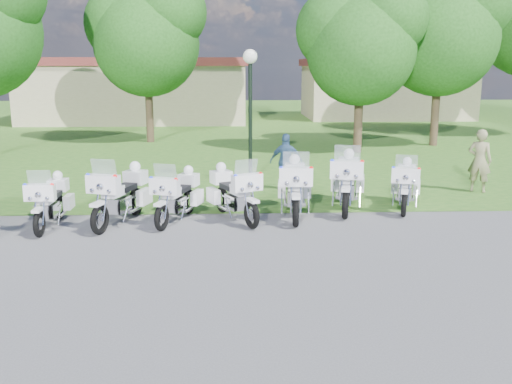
{
  "coord_description": "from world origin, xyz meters",
  "views": [
    {
      "loc": [
        0.28,
        -10.71,
        3.59
      ],
      "look_at": [
        0.75,
        1.2,
        0.95
      ],
      "focal_mm": 40.0,
      "sensor_mm": 36.0,
      "label": 1
    }
  ],
  "objects_px": {
    "motorcycle_4": "(178,195)",
    "motorcycle_5": "(233,192)",
    "motorcycle_7": "(347,180)",
    "lamp_post": "(250,82)",
    "bystander_a": "(480,161)",
    "motorcycle_6": "(295,187)",
    "motorcycle_3": "(121,194)",
    "motorcycle_2": "(51,201)",
    "motorcycle_8": "(406,184)",
    "bystander_c": "(286,162)"
  },
  "relations": [
    {
      "from": "motorcycle_4",
      "to": "motorcycle_5",
      "type": "distance_m",
      "value": 1.32
    },
    {
      "from": "motorcycle_7",
      "to": "lamp_post",
      "type": "distance_m",
      "value": 4.93
    },
    {
      "from": "motorcycle_4",
      "to": "bystander_a",
      "type": "relative_size",
      "value": 1.16
    },
    {
      "from": "motorcycle_6",
      "to": "lamp_post",
      "type": "relative_size",
      "value": 0.62
    },
    {
      "from": "motorcycle_3",
      "to": "motorcycle_4",
      "type": "relative_size",
      "value": 1.1
    },
    {
      "from": "motorcycle_6",
      "to": "bystander_a",
      "type": "relative_size",
      "value": 1.38
    },
    {
      "from": "motorcycle_2",
      "to": "motorcycle_8",
      "type": "bearing_deg",
      "value": -171.52
    },
    {
      "from": "motorcycle_7",
      "to": "bystander_a",
      "type": "xyz_separation_m",
      "value": [
        4.19,
        1.77,
        0.18
      ]
    },
    {
      "from": "motorcycle_3",
      "to": "bystander_a",
      "type": "relative_size",
      "value": 1.29
    },
    {
      "from": "motorcycle_5",
      "to": "lamp_post",
      "type": "distance_m",
      "value": 5.18
    },
    {
      "from": "motorcycle_4",
      "to": "lamp_post",
      "type": "height_order",
      "value": "lamp_post"
    },
    {
      "from": "motorcycle_4",
      "to": "bystander_c",
      "type": "distance_m",
      "value": 4.43
    },
    {
      "from": "motorcycle_3",
      "to": "lamp_post",
      "type": "bearing_deg",
      "value": -106.31
    },
    {
      "from": "motorcycle_7",
      "to": "lamp_post",
      "type": "xyz_separation_m",
      "value": [
        -2.38,
        3.61,
        2.36
      ]
    },
    {
      "from": "motorcycle_5",
      "to": "lamp_post",
      "type": "bearing_deg",
      "value": -121.71
    },
    {
      "from": "motorcycle_2",
      "to": "motorcycle_5",
      "type": "xyz_separation_m",
      "value": [
        4.16,
        0.47,
        0.05
      ]
    },
    {
      "from": "motorcycle_3",
      "to": "motorcycle_7",
      "type": "relative_size",
      "value": 0.91
    },
    {
      "from": "motorcycle_6",
      "to": "motorcycle_8",
      "type": "height_order",
      "value": "motorcycle_6"
    },
    {
      "from": "bystander_a",
      "to": "motorcycle_4",
      "type": "bearing_deg",
      "value": 52.37
    },
    {
      "from": "motorcycle_4",
      "to": "bystander_c",
      "type": "bearing_deg",
      "value": -112.35
    },
    {
      "from": "motorcycle_5",
      "to": "motorcycle_7",
      "type": "xyz_separation_m",
      "value": [
        2.91,
        0.92,
        0.09
      ]
    },
    {
      "from": "motorcycle_8",
      "to": "bystander_a",
      "type": "bearing_deg",
      "value": -128.11
    },
    {
      "from": "motorcycle_5",
      "to": "motorcycle_8",
      "type": "distance_m",
      "value": 4.51
    },
    {
      "from": "motorcycle_3",
      "to": "motorcycle_7",
      "type": "bearing_deg",
      "value": -151.06
    },
    {
      "from": "motorcycle_7",
      "to": "lamp_post",
      "type": "relative_size",
      "value": 0.63
    },
    {
      "from": "motorcycle_5",
      "to": "bystander_a",
      "type": "height_order",
      "value": "bystander_a"
    },
    {
      "from": "motorcycle_6",
      "to": "bystander_c",
      "type": "bearing_deg",
      "value": -86.24
    },
    {
      "from": "motorcycle_8",
      "to": "lamp_post",
      "type": "bearing_deg",
      "value": -25.16
    },
    {
      "from": "bystander_c",
      "to": "motorcycle_4",
      "type": "bearing_deg",
      "value": 63.06
    },
    {
      "from": "motorcycle_3",
      "to": "motorcycle_5",
      "type": "bearing_deg",
      "value": -157.76
    },
    {
      "from": "motorcycle_3",
      "to": "bystander_c",
      "type": "height_order",
      "value": "bystander_c"
    },
    {
      "from": "motorcycle_7",
      "to": "bystander_c",
      "type": "xyz_separation_m",
      "value": [
        -1.36,
        2.34,
        0.09
      ]
    },
    {
      "from": "motorcycle_5",
      "to": "lamp_post",
      "type": "height_order",
      "value": "lamp_post"
    },
    {
      "from": "motorcycle_2",
      "to": "motorcycle_4",
      "type": "xyz_separation_m",
      "value": [
        2.85,
        0.36,
        0.02
      ]
    },
    {
      "from": "motorcycle_3",
      "to": "motorcycle_8",
      "type": "relative_size",
      "value": 1.09
    },
    {
      "from": "motorcycle_7",
      "to": "bystander_c",
      "type": "bearing_deg",
      "value": -47.08
    },
    {
      "from": "motorcycle_7",
      "to": "motorcycle_5",
      "type": "bearing_deg",
      "value": 30.45
    },
    {
      "from": "motorcycle_2",
      "to": "lamp_post",
      "type": "bearing_deg",
      "value": -133.76
    },
    {
      "from": "bystander_c",
      "to": "motorcycle_6",
      "type": "bearing_deg",
      "value": 102.37
    },
    {
      "from": "motorcycle_2",
      "to": "motorcycle_5",
      "type": "height_order",
      "value": "motorcycle_5"
    },
    {
      "from": "motorcycle_6",
      "to": "motorcycle_7",
      "type": "distance_m",
      "value": 1.55
    },
    {
      "from": "motorcycle_8",
      "to": "motorcycle_3",
      "type": "bearing_deg",
      "value": 27.11
    },
    {
      "from": "motorcycle_2",
      "to": "bystander_a",
      "type": "height_order",
      "value": "bystander_a"
    },
    {
      "from": "motorcycle_5",
      "to": "motorcycle_7",
      "type": "height_order",
      "value": "motorcycle_7"
    },
    {
      "from": "motorcycle_7",
      "to": "motorcycle_2",
      "type": "bearing_deg",
      "value": 24.02
    },
    {
      "from": "motorcycle_4",
      "to": "motorcycle_6",
      "type": "distance_m",
      "value": 2.84
    },
    {
      "from": "lamp_post",
      "to": "bystander_c",
      "type": "relative_size",
      "value": 2.48
    },
    {
      "from": "motorcycle_2",
      "to": "motorcycle_3",
      "type": "relative_size",
      "value": 0.9
    },
    {
      "from": "motorcycle_5",
      "to": "motorcycle_6",
      "type": "height_order",
      "value": "motorcycle_6"
    },
    {
      "from": "motorcycle_3",
      "to": "motorcycle_4",
      "type": "xyz_separation_m",
      "value": [
        1.3,
        0.13,
        -0.06
      ]
    }
  ]
}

